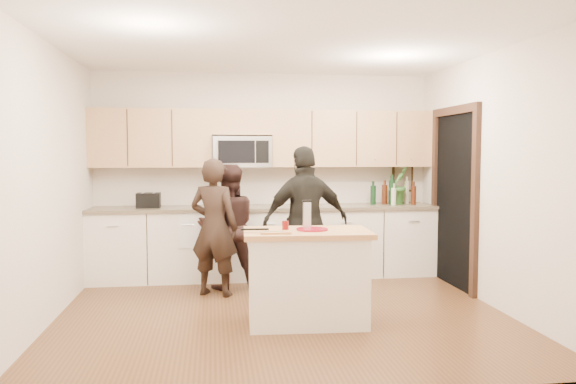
{
  "coord_description": "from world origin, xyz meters",
  "views": [
    {
      "loc": [
        -0.69,
        -5.59,
        1.64
      ],
      "look_at": [
        0.11,
        0.35,
        1.22
      ],
      "focal_mm": 35.0,
      "sensor_mm": 36.0,
      "label": 1
    }
  ],
  "objects": [
    {
      "name": "floor",
      "position": [
        0.0,
        0.0,
        0.0
      ],
      "size": [
        4.5,
        4.5,
        0.0
      ],
      "primitive_type": "plane",
      "color": "brown",
      "rests_on": "ground"
    },
    {
      "name": "room_shell",
      "position": [
        0.0,
        0.0,
        1.73
      ],
      "size": [
        4.52,
        4.02,
        2.71
      ],
      "color": "beige",
      "rests_on": "ground"
    },
    {
      "name": "back_cabinetry",
      "position": [
        0.0,
        1.69,
        0.47
      ],
      "size": [
        4.5,
        0.66,
        0.94
      ],
      "color": "silver",
      "rests_on": "ground"
    },
    {
      "name": "upper_cabinetry",
      "position": [
        0.03,
        1.83,
        1.84
      ],
      "size": [
        4.5,
        0.33,
        0.75
      ],
      "color": "tan",
      "rests_on": "ground"
    },
    {
      "name": "microwave",
      "position": [
        -0.31,
        1.8,
        1.65
      ],
      "size": [
        0.76,
        0.41,
        0.4
      ],
      "color": "silver",
      "rests_on": "ground"
    },
    {
      "name": "doorway",
      "position": [
        2.23,
        0.9,
        1.16
      ],
      "size": [
        0.06,
        1.25,
        2.2
      ],
      "color": "black",
      "rests_on": "ground"
    },
    {
      "name": "framed_picture",
      "position": [
        1.95,
        1.98,
        1.28
      ],
      "size": [
        0.3,
        0.03,
        0.38
      ],
      "color": "black",
      "rests_on": "ground"
    },
    {
      "name": "dish_towel",
      "position": [
        -0.95,
        1.5,
        0.8
      ],
      "size": [
        0.34,
        0.6,
        0.48
      ],
      "color": "white",
      "rests_on": "ground"
    },
    {
      "name": "island",
      "position": [
        0.19,
        -0.37,
        0.45
      ],
      "size": [
        1.23,
        0.76,
        0.9
      ],
      "rotation": [
        0.0,
        0.0,
        -0.05
      ],
      "color": "silver",
      "rests_on": "ground"
    },
    {
      "name": "red_plate",
      "position": [
        0.24,
        -0.36,
        0.91
      ],
      "size": [
        0.3,
        0.3,
        0.02
      ],
      "primitive_type": "cylinder",
      "color": "maroon",
      "rests_on": "island"
    },
    {
      "name": "box_grater",
      "position": [
        0.2,
        -0.29,
        1.05
      ],
      "size": [
        0.09,
        0.06,
        0.27
      ],
      "color": "silver",
      "rests_on": "red_plate"
    },
    {
      "name": "drink_glass",
      "position": [
        -0.02,
        -0.41,
        0.95
      ],
      "size": [
        0.06,
        0.06,
        0.1
      ],
      "primitive_type": "cylinder",
      "color": "maroon",
      "rests_on": "island"
    },
    {
      "name": "cutting_board",
      "position": [
        -0.13,
        -0.53,
        0.91
      ],
      "size": [
        0.29,
        0.18,
        0.02
      ],
      "primitive_type": "cube",
      "rotation": [
        0.0,
        0.0,
        -0.05
      ],
      "color": "#B77B4C",
      "rests_on": "island"
    },
    {
      "name": "tongs",
      "position": [
        -0.31,
        -0.43,
        0.93
      ],
      "size": [
        0.26,
        0.05,
        0.02
      ],
      "primitive_type": "cube",
      "rotation": [
        0.0,
        0.0,
        -0.05
      ],
      "color": "black",
      "rests_on": "cutting_board"
    },
    {
      "name": "knife",
      "position": [
        -0.15,
        -0.56,
        0.92
      ],
      "size": [
        0.2,
        0.03,
        0.01
      ],
      "primitive_type": "cube",
      "rotation": [
        0.0,
        0.0,
        -0.05
      ],
      "color": "silver",
      "rests_on": "cutting_board"
    },
    {
      "name": "toaster",
      "position": [
        -1.5,
        1.67,
        1.03
      ],
      "size": [
        0.3,
        0.22,
        0.19
      ],
      "color": "black",
      "rests_on": "back_cabinetry"
    },
    {
      "name": "bottle_cluster",
      "position": [
        1.72,
        1.71,
        1.11
      ],
      "size": [
        0.6,
        0.3,
        0.4
      ],
      "color": "black",
      "rests_on": "back_cabinetry"
    },
    {
      "name": "orchid",
      "position": [
        1.81,
        1.72,
        1.2
      ],
      "size": [
        0.37,
        0.35,
        0.53
      ],
      "primitive_type": "imported",
      "rotation": [
        0.0,
        0.0,
        0.53
      ],
      "color": "#3A7A31",
      "rests_on": "back_cabinetry"
    },
    {
      "name": "woman_left",
      "position": [
        -0.68,
        0.83,
        0.79
      ],
      "size": [
        0.68,
        0.58,
        1.58
      ],
      "primitive_type": "imported",
      "rotation": [
        0.0,
        0.0,
        2.71
      ],
      "color": "black",
      "rests_on": "ground"
    },
    {
      "name": "woman_center",
      "position": [
        -0.52,
        1.13,
        0.75
      ],
      "size": [
        0.8,
        0.66,
        1.5
      ],
      "primitive_type": "imported",
      "rotation": [
        0.0,
        0.0,
        3.27
      ],
      "color": "black",
      "rests_on": "ground"
    },
    {
      "name": "woman_right",
      "position": [
        0.35,
        0.62,
        0.86
      ],
      "size": [
        1.06,
        0.58,
        1.71
      ],
      "primitive_type": "imported",
      "rotation": [
        0.0,
        0.0,
        3.31
      ],
      "color": "black",
      "rests_on": "ground"
    }
  ]
}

